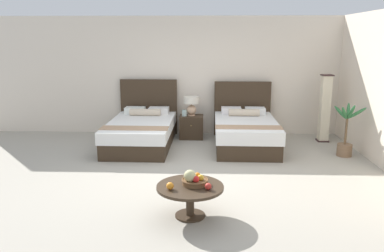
% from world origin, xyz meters
% --- Properties ---
extents(ground_plane, '(10.23, 9.40, 0.02)m').
position_xyz_m(ground_plane, '(0.00, 0.00, -0.01)').
color(ground_plane, '#A49D8E').
extents(wall_back, '(10.23, 0.12, 2.66)m').
position_xyz_m(wall_back, '(0.00, 2.90, 1.33)').
color(wall_back, beige).
rests_on(wall_back, ground).
extents(bed_near_window, '(1.31, 2.22, 1.26)m').
position_xyz_m(bed_near_window, '(-1.06, 1.73, 0.30)').
color(bed_near_window, '#36271A').
rests_on(bed_near_window, ground).
extents(bed_near_corner, '(1.28, 2.08, 1.23)m').
position_xyz_m(bed_near_corner, '(1.07, 1.73, 0.31)').
color(bed_near_corner, '#36271A').
rests_on(bed_near_corner, ground).
extents(nightstand, '(0.52, 0.46, 0.51)m').
position_xyz_m(nightstand, '(-0.06, 2.36, 0.25)').
color(nightstand, '#36271A').
rests_on(nightstand, ground).
extents(table_lamp, '(0.33, 0.33, 0.42)m').
position_xyz_m(table_lamp, '(-0.06, 2.38, 0.77)').
color(table_lamp, '#D2A886').
rests_on(table_lamp, nightstand).
extents(vase, '(0.11, 0.11, 0.13)m').
position_xyz_m(vase, '(-0.21, 2.32, 0.57)').
color(vase, '#ACC5C1').
rests_on(vase, nightstand).
extents(coffee_table, '(0.83, 0.83, 0.41)m').
position_xyz_m(coffee_table, '(0.07, -1.55, 0.32)').
color(coffee_table, '#36271A').
rests_on(coffee_table, ground).
extents(fruit_bowl, '(0.33, 0.33, 0.20)m').
position_xyz_m(fruit_bowl, '(0.12, -1.51, 0.47)').
color(fruit_bowl, brown).
rests_on(fruit_bowl, coffee_table).
extents(loose_apple, '(0.08, 0.08, 0.08)m').
position_xyz_m(loose_apple, '(0.29, -1.67, 0.45)').
color(loose_apple, red).
rests_on(loose_apple, coffee_table).
extents(loose_orange, '(0.09, 0.09, 0.09)m').
position_xyz_m(loose_orange, '(-0.16, -1.68, 0.45)').
color(loose_orange, orange).
rests_on(loose_orange, coffee_table).
extents(floor_lamp_corner, '(0.23, 0.23, 1.43)m').
position_xyz_m(floor_lamp_corner, '(2.78, 2.20, 0.72)').
color(floor_lamp_corner, '#372120').
rests_on(floor_lamp_corner, ground).
extents(potted_palm, '(0.55, 0.50, 1.03)m').
position_xyz_m(potted_palm, '(2.88, 1.12, 0.32)').
color(potted_palm, brown).
rests_on(potted_palm, ground).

